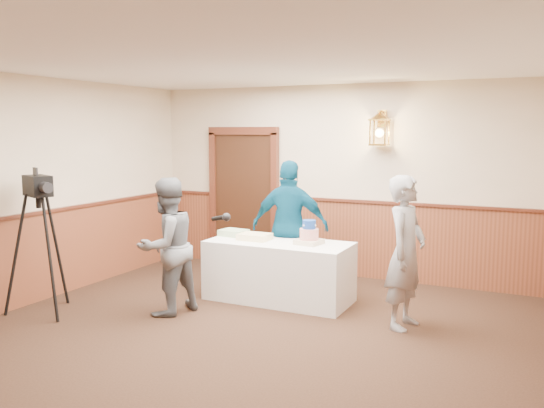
{
  "coord_description": "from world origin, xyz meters",
  "views": [
    {
      "loc": [
        2.71,
        -4.52,
        2.13
      ],
      "look_at": [
        -0.27,
        1.7,
        1.25
      ],
      "focal_mm": 38.0,
      "sensor_mm": 36.0,
      "label": 1
    }
  ],
  "objects_px": {
    "sheet_cake_green": "(234,233)",
    "baker": "(406,252)",
    "display_table": "(279,271)",
    "sheet_cake_yellow": "(255,237)",
    "interviewer": "(167,246)",
    "tiered_cake": "(309,235)",
    "tv_camera_rig": "(41,252)",
    "assistant_p": "(290,226)"
  },
  "relations": [
    {
      "from": "sheet_cake_green",
      "to": "baker",
      "type": "height_order",
      "value": "baker"
    },
    {
      "from": "display_table",
      "to": "sheet_cake_yellow",
      "type": "distance_m",
      "value": 0.53
    },
    {
      "from": "display_table",
      "to": "interviewer",
      "type": "height_order",
      "value": "interviewer"
    },
    {
      "from": "tiered_cake",
      "to": "sheet_cake_green",
      "type": "xyz_separation_m",
      "value": [
        -1.12,
        0.1,
        -0.08
      ]
    },
    {
      "from": "tv_camera_rig",
      "to": "display_table",
      "type": "bearing_deg",
      "value": 59.77
    },
    {
      "from": "tiered_cake",
      "to": "sheet_cake_green",
      "type": "height_order",
      "value": "tiered_cake"
    },
    {
      "from": "sheet_cake_green",
      "to": "interviewer",
      "type": "distance_m",
      "value": 1.19
    },
    {
      "from": "display_table",
      "to": "sheet_cake_yellow",
      "type": "bearing_deg",
      "value": -178.17
    },
    {
      "from": "sheet_cake_yellow",
      "to": "tiered_cake",
      "type": "bearing_deg",
      "value": 2.76
    },
    {
      "from": "baker",
      "to": "display_table",
      "type": "bearing_deg",
      "value": 88.16
    },
    {
      "from": "tiered_cake",
      "to": "interviewer",
      "type": "xyz_separation_m",
      "value": [
        -1.34,
        -1.07,
        -0.07
      ]
    },
    {
      "from": "sheet_cake_yellow",
      "to": "baker",
      "type": "xyz_separation_m",
      "value": [
        1.99,
        -0.31,
        0.04
      ]
    },
    {
      "from": "tv_camera_rig",
      "to": "interviewer",
      "type": "bearing_deg",
      "value": 48.8
    },
    {
      "from": "interviewer",
      "to": "tv_camera_rig",
      "type": "height_order",
      "value": "tv_camera_rig"
    },
    {
      "from": "interviewer",
      "to": "baker",
      "type": "height_order",
      "value": "baker"
    },
    {
      "from": "sheet_cake_green",
      "to": "interviewer",
      "type": "height_order",
      "value": "interviewer"
    },
    {
      "from": "tiered_cake",
      "to": "interviewer",
      "type": "bearing_deg",
      "value": -141.42
    },
    {
      "from": "display_table",
      "to": "assistant_p",
      "type": "height_order",
      "value": "assistant_p"
    },
    {
      "from": "tiered_cake",
      "to": "assistant_p",
      "type": "xyz_separation_m",
      "value": [
        -0.44,
        0.42,
        0.01
      ]
    },
    {
      "from": "baker",
      "to": "sheet_cake_yellow",
      "type": "bearing_deg",
      "value": 90.3
    },
    {
      "from": "display_table",
      "to": "assistant_p",
      "type": "relative_size",
      "value": 1.03
    },
    {
      "from": "tv_camera_rig",
      "to": "sheet_cake_green",
      "type": "bearing_deg",
      "value": 72.61
    },
    {
      "from": "display_table",
      "to": "sheet_cake_green",
      "type": "distance_m",
      "value": 0.84
    },
    {
      "from": "display_table",
      "to": "baker",
      "type": "bearing_deg",
      "value": -11.08
    },
    {
      "from": "display_table",
      "to": "sheet_cake_yellow",
      "type": "xyz_separation_m",
      "value": [
        -0.34,
        -0.01,
        0.41
      ]
    },
    {
      "from": "display_table",
      "to": "tiered_cake",
      "type": "distance_m",
      "value": 0.63
    },
    {
      "from": "display_table",
      "to": "interviewer",
      "type": "bearing_deg",
      "value": -132.13
    },
    {
      "from": "sheet_cake_yellow",
      "to": "sheet_cake_green",
      "type": "bearing_deg",
      "value": 160.73
    },
    {
      "from": "baker",
      "to": "tv_camera_rig",
      "type": "relative_size",
      "value": 1.02
    },
    {
      "from": "display_table",
      "to": "tv_camera_rig",
      "type": "relative_size",
      "value": 1.11
    },
    {
      "from": "assistant_p",
      "to": "tv_camera_rig",
      "type": "height_order",
      "value": "assistant_p"
    },
    {
      "from": "sheet_cake_green",
      "to": "tv_camera_rig",
      "type": "height_order",
      "value": "tv_camera_rig"
    },
    {
      "from": "tiered_cake",
      "to": "assistant_p",
      "type": "bearing_deg",
      "value": 136.29
    },
    {
      "from": "sheet_cake_yellow",
      "to": "interviewer",
      "type": "distance_m",
      "value": 1.2
    },
    {
      "from": "display_table",
      "to": "baker",
      "type": "xyz_separation_m",
      "value": [
        1.66,
        -0.32,
        0.46
      ]
    },
    {
      "from": "sheet_cake_yellow",
      "to": "sheet_cake_green",
      "type": "distance_m",
      "value": 0.41
    },
    {
      "from": "tiered_cake",
      "to": "sheet_cake_green",
      "type": "relative_size",
      "value": 0.96
    },
    {
      "from": "baker",
      "to": "assistant_p",
      "type": "xyz_separation_m",
      "value": [
        -1.7,
        0.77,
        0.04
      ]
    },
    {
      "from": "assistant_p",
      "to": "tv_camera_rig",
      "type": "bearing_deg",
      "value": 33.53
    },
    {
      "from": "tiered_cake",
      "to": "sheet_cake_green",
      "type": "distance_m",
      "value": 1.12
    },
    {
      "from": "interviewer",
      "to": "assistant_p",
      "type": "xyz_separation_m",
      "value": [
        0.9,
        1.49,
        0.07
      ]
    },
    {
      "from": "sheet_cake_yellow",
      "to": "interviewer",
      "type": "height_order",
      "value": "interviewer"
    }
  ]
}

